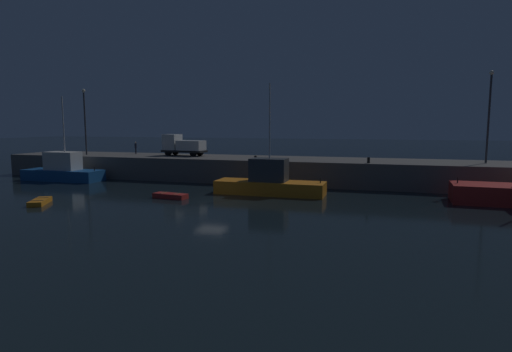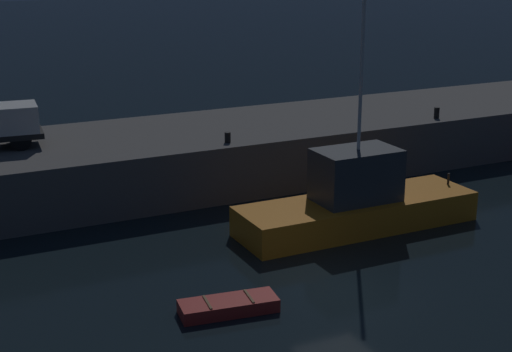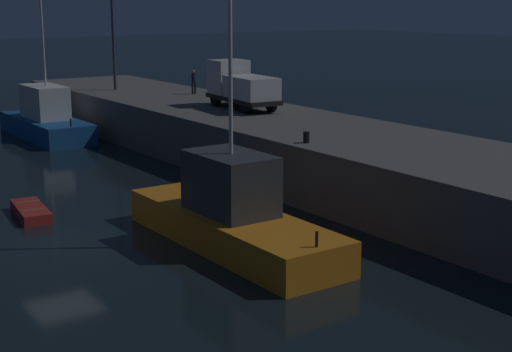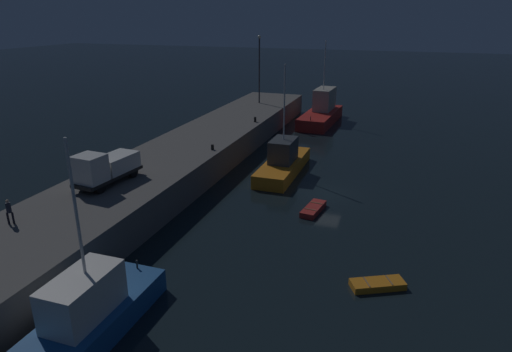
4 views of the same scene
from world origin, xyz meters
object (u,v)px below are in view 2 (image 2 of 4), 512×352
(bollard_west, at_px, (228,137))
(dinghy_orange_near, at_px, (228,306))
(fishing_boat_white, at_px, (357,202))
(bollard_central, at_px, (437,113))

(bollard_west, bearing_deg, dinghy_orange_near, -113.95)
(fishing_boat_white, distance_m, bollard_west, 6.96)
(bollard_west, bearing_deg, bollard_central, -0.23)
(bollard_west, height_order, bollard_central, bollard_central)
(dinghy_orange_near, height_order, bollard_west, bollard_west)
(bollard_west, distance_m, bollard_central, 11.93)
(bollard_central, bearing_deg, fishing_boat_white, -146.10)
(dinghy_orange_near, relative_size, bollard_central, 5.60)
(fishing_boat_white, relative_size, bollard_west, 20.98)
(fishing_boat_white, xyz_separation_m, bollard_west, (-3.19, 5.92, 1.78))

